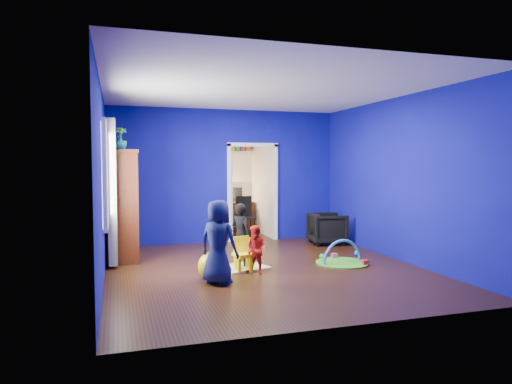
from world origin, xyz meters
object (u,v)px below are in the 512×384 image
object	(u,v)px
child_black	(241,235)
vase	(120,143)
armchair	(327,229)
child_navy	(218,242)
toddler_red	(256,250)
hopper_ball	(212,266)
study_desk	(235,216)
folding_chair	(246,217)
tv_armoire	(121,205)
kid_chair	(243,256)
crt_tv	(124,203)
play_mat	(342,263)

from	to	relation	value
child_black	vase	xyz separation A→B (m)	(-1.88, 0.95, 1.54)
armchair	child_navy	xyz separation A→B (m)	(-2.93, -2.50, 0.27)
toddler_red	armchair	bearing A→B (deg)	91.52
hopper_ball	study_desk	size ratio (longest dim) A/B	0.47
child_navy	vase	xyz separation A→B (m)	(-1.30, 1.88, 1.47)
folding_chair	tv_armoire	bearing A→B (deg)	-147.69
child_black	kid_chair	world-z (taller)	child_black
crt_tv	hopper_ball	xyz separation A→B (m)	(1.21, -1.93, -0.81)
play_mat	folding_chair	distance (m)	3.42
child_black	play_mat	world-z (taller)	child_black
study_desk	play_mat	bearing A→B (deg)	-79.35
study_desk	child_black	bearing A→B (deg)	-103.19
crt_tv	child_navy	bearing A→B (deg)	-59.98
vase	study_desk	bearing A→B (deg)	47.18
folding_chair	study_desk	bearing A→B (deg)	90.00
tv_armoire	kid_chair	bearing A→B (deg)	-40.55
child_black	crt_tv	bearing A→B (deg)	22.10
armchair	play_mat	world-z (taller)	armchair
kid_chair	play_mat	bearing A→B (deg)	-12.56
vase	crt_tv	size ratio (longest dim) A/B	0.31
child_navy	folding_chair	distance (m)	4.25
kid_chair	study_desk	distance (m)	4.43
hopper_ball	study_desk	xyz separation A→B (m)	(1.57, 4.67, 0.17)
child_black	vase	world-z (taller)	vase
child_black	hopper_ball	distance (m)	0.99
kid_chair	play_mat	distance (m)	1.80
toddler_red	crt_tv	size ratio (longest dim) A/B	1.08
vase	tv_armoire	size ratio (longest dim) A/B	0.11
child_navy	toddler_red	bearing A→B (deg)	-105.25
kid_chair	armchair	bearing A→B (deg)	23.88
hopper_ball	play_mat	world-z (taller)	hopper_ball
play_mat	study_desk	xyz separation A→B (m)	(-0.80, 4.25, 0.36)
child_navy	kid_chair	size ratio (longest dim) A/B	2.41
crt_tv	armchair	bearing A→B (deg)	4.42
tv_armoire	toddler_red	bearing A→B (deg)	-41.72
vase	play_mat	size ratio (longest dim) A/B	0.24
armchair	vase	size ratio (longest dim) A/B	3.35
armchair	child_black	bearing A→B (deg)	131.59
crt_tv	hopper_ball	size ratio (longest dim) A/B	1.70
child_black	toddler_red	world-z (taller)	child_black
hopper_ball	crt_tv	bearing A→B (deg)	122.08
tv_armoire	crt_tv	bearing A→B (deg)	0.00
play_mat	folding_chair	world-z (taller)	folding_chair
vase	crt_tv	bearing A→B (deg)	82.41
toddler_red	tv_armoire	xyz separation A→B (m)	(-1.99, 1.77, 0.60)
armchair	child_navy	world-z (taller)	child_navy
kid_chair	hopper_ball	bearing A→B (deg)	-163.15
child_black	kid_chair	bearing A→B (deg)	137.51
child_black	kid_chair	xyz separation A→B (m)	(-0.05, -0.32, -0.28)
child_navy	crt_tv	size ratio (longest dim) A/B	1.72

